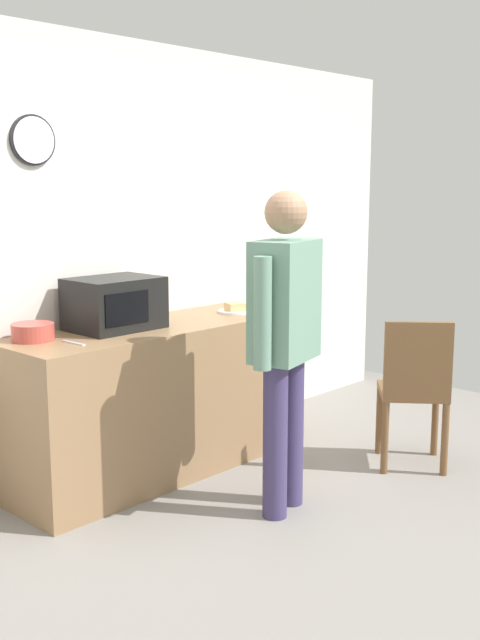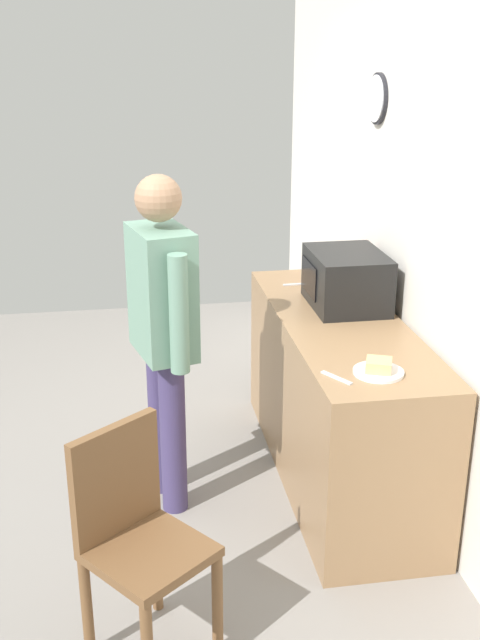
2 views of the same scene
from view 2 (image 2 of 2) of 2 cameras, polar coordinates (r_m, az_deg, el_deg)
name	(u,v)px [view 2 (image 2 of 2)]	position (r m, az deg, el deg)	size (l,w,h in m)	color
ground_plane	(114,495)	(4.22, -9.40, -12.75)	(6.00, 6.00, 0.00)	gray
back_wall	(420,245)	(3.97, 13.26, 5.46)	(5.40, 0.13, 2.60)	silver
kitchen_counter	(337,399)	(4.18, 7.28, -5.85)	(1.86, 0.62, 0.91)	#93704C
microwave	(346,280)	(4.17, 7.94, 3.01)	(0.50, 0.39, 0.30)	black
sandwich_plate	(379,369)	(3.39, 10.31, -3.62)	(0.22, 0.22, 0.07)	white
salad_bowl	(331,271)	(4.68, 6.81, 3.66)	(0.23, 0.23, 0.09)	#C64C42
fork_utensil	(297,284)	(4.54, 4.29, 2.68)	(0.17, 0.02, 0.01)	silver
spoon_utensil	(337,378)	(3.32, 7.22, -4.30)	(0.17, 0.02, 0.01)	silver
person_standing	(163,321)	(3.71, -5.78, -0.07)	(0.58, 0.33, 1.71)	#3F3561
wooden_chair	(136,533)	(3.03, -7.78, -15.48)	(0.56, 0.56, 0.94)	brown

